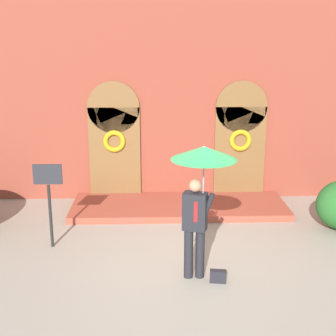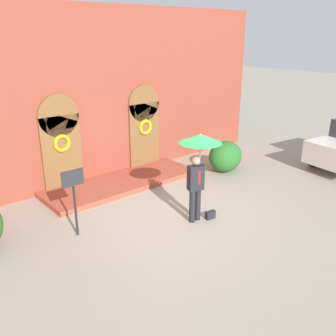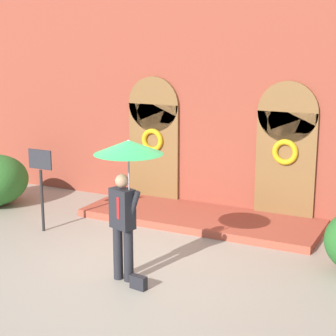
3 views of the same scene
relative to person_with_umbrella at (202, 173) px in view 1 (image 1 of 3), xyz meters
The scene contains 5 objects.
ground_plane 1.94m from the person_with_umbrella, 119.93° to the left, with size 80.00×80.00×0.00m, color gray.
building_facade 4.52m from the person_with_umbrella, 92.24° to the left, with size 14.00×2.30×5.60m.
person_with_umbrella is the anchor object (origin of this frame).
handbag 1.84m from the person_with_umbrella, 33.78° to the right, with size 0.28×0.12×0.22m, color black.
sign_post 3.23m from the person_with_umbrella, 154.83° to the left, with size 0.56×0.06×1.72m.
Camera 1 is at (-0.63, -7.71, 4.07)m, focal length 50.00 mm.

